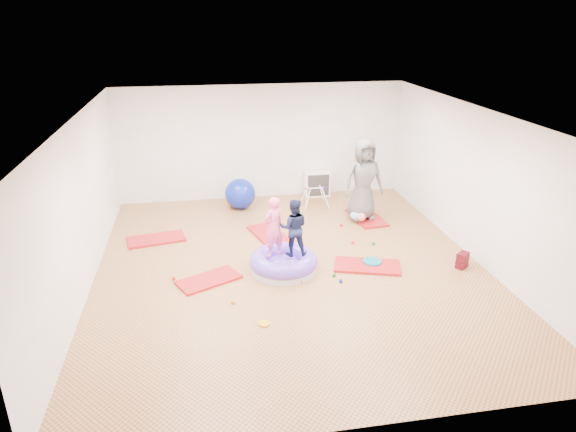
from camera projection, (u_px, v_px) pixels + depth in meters
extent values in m
cube|color=#B6844B|center=(291.00, 267.00, 9.45)|extent=(7.00, 8.00, 0.01)
cube|color=white|center=(291.00, 115.00, 8.41)|extent=(7.00, 8.00, 0.01)
cube|color=white|center=(262.00, 142.00, 12.59)|extent=(7.00, 0.01, 2.80)
cube|color=white|center=(360.00, 323.00, 5.27)|extent=(7.00, 0.01, 2.80)
cube|color=white|center=(80.00, 208.00, 8.37)|extent=(0.01, 8.00, 2.80)
cube|color=white|center=(477.00, 185.00, 9.49)|extent=(0.01, 8.00, 2.80)
cube|color=#B3001B|center=(209.00, 280.00, 8.96)|extent=(1.20, 0.96, 0.04)
cube|color=#B3001B|center=(156.00, 239.00, 10.56)|extent=(1.23, 0.78, 0.05)
cube|color=#B3001B|center=(269.00, 234.00, 10.80)|extent=(0.86, 1.25, 0.05)
cube|color=#B3001B|center=(367.00, 266.00, 9.44)|extent=(1.32, 0.93, 0.05)
cube|color=#B3001B|center=(366.00, 218.00, 11.67)|extent=(0.71, 1.24, 0.05)
cylinder|color=silver|center=(284.00, 267.00, 9.31)|extent=(1.19, 1.19, 0.13)
torus|color=#6D46E4|center=(284.00, 261.00, 9.26)|extent=(1.23, 1.23, 0.33)
ellipsoid|color=#6D46E4|center=(284.00, 265.00, 9.29)|extent=(0.65, 0.65, 0.29)
imported|color=pink|center=(274.00, 224.00, 8.99)|extent=(0.48, 0.43, 1.11)
imported|color=#161E40|center=(294.00, 225.00, 9.04)|extent=(0.58, 0.49, 1.05)
imported|color=#575759|center=(364.00, 180.00, 11.27)|extent=(0.92, 0.64, 1.80)
ellipsoid|color=#9ADEFF|center=(359.00, 215.00, 11.43)|extent=(0.39, 0.25, 0.22)
sphere|color=#EF8C76|center=(361.00, 217.00, 11.25)|extent=(0.18, 0.18, 0.18)
sphere|color=#1021A7|center=(298.00, 233.00, 10.85)|extent=(0.07, 0.07, 0.07)
sphere|color=#1021A7|center=(341.00, 281.00, 8.90)|extent=(0.07, 0.07, 0.07)
sphere|color=#107B25|center=(373.00, 243.00, 10.35)|extent=(0.07, 0.07, 0.07)
sphere|color=red|center=(174.00, 278.00, 8.99)|extent=(0.07, 0.07, 0.07)
sphere|color=red|center=(341.00, 225.00, 11.24)|extent=(0.07, 0.07, 0.07)
sphere|color=red|center=(353.00, 242.00, 10.38)|extent=(0.07, 0.07, 0.07)
sphere|color=red|center=(301.00, 282.00, 8.87)|extent=(0.07, 0.07, 0.07)
sphere|color=#107B25|center=(334.00, 275.00, 9.10)|extent=(0.07, 0.07, 0.07)
sphere|color=gold|center=(233.00, 302.00, 8.26)|extent=(0.07, 0.07, 0.07)
sphere|color=#1021A7|center=(240.00, 194.00, 12.16)|extent=(0.73, 0.73, 0.73)
sphere|color=#E94F01|center=(234.00, 199.00, 12.33)|extent=(0.37, 0.37, 0.37)
cylinder|color=white|center=(308.00, 200.00, 12.12)|extent=(0.18, 0.18, 0.47)
cylinder|color=white|center=(304.00, 194.00, 12.49)|extent=(0.18, 0.18, 0.47)
cylinder|color=white|center=(326.00, 198.00, 12.19)|extent=(0.18, 0.18, 0.47)
cylinder|color=white|center=(322.00, 193.00, 12.56)|extent=(0.18, 0.18, 0.47)
cylinder|color=white|center=(315.00, 188.00, 12.26)|extent=(0.46, 0.03, 0.03)
sphere|color=red|center=(306.00, 189.00, 12.23)|extent=(0.05, 0.05, 0.05)
sphere|color=#1021A7|center=(324.00, 188.00, 12.30)|extent=(0.05, 0.05, 0.05)
cube|color=white|center=(317.00, 184.00, 13.03)|extent=(0.64, 0.31, 0.64)
cube|color=#303030|center=(318.00, 185.00, 12.89)|extent=(0.55, 0.02, 0.55)
cube|color=white|center=(317.00, 184.00, 12.98)|extent=(0.02, 0.22, 0.56)
cube|color=white|center=(317.00, 184.00, 12.98)|extent=(0.56, 0.22, 0.02)
cylinder|color=#0D7995|center=(372.00, 263.00, 9.54)|extent=(0.35, 0.35, 0.08)
cube|color=maroon|center=(462.00, 260.00, 9.40)|extent=(0.29, 0.28, 0.29)
cylinder|color=gold|center=(264.00, 323.00, 7.72)|extent=(0.18, 0.18, 0.03)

